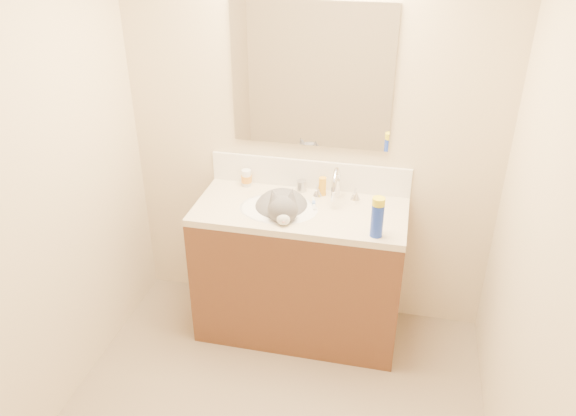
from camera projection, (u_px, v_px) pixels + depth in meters
The scene contains 16 objects.
room_shell at pixel (248, 182), 2.03m from camera, with size 2.24×2.54×2.52m.
vanity_cabinet at pixel (300, 273), 3.38m from camera, with size 1.20×0.55×0.82m, color #58321E.
counter_slab at pixel (300, 211), 3.18m from camera, with size 1.20×0.55×0.04m, color beige.
basin at pixel (279, 219), 3.20m from camera, with size 0.45×0.36×0.14m, color white.
faucet at pixel (336, 187), 3.21m from camera, with size 0.28×0.20×0.21m.
cat at pixel (282, 211), 3.18m from camera, with size 0.43×0.48×0.34m.
backsplash at pixel (309, 174), 3.35m from camera, with size 1.20×0.02×0.18m, color white.
mirror at pixel (311, 77), 3.07m from camera, with size 0.90×0.02×0.80m, color white.
pill_bottle at pixel (246, 178), 3.39m from camera, with size 0.06×0.06×0.10m, color white.
pill_label at pixel (247, 179), 3.40m from camera, with size 0.07×0.07×0.04m, color orange.
silver_jar at pixel (301, 186), 3.34m from camera, with size 0.06×0.06×0.07m, color #B7B7BC.
amber_bottle at pixel (322, 186), 3.29m from camera, with size 0.04×0.04×0.11m, color gold.
toothbrush at pixel (314, 204), 3.20m from camera, with size 0.02×0.14×0.01m, color white.
toothbrush_head at pixel (314, 203), 3.20m from camera, with size 0.02×0.03×0.02m, color #6D93E8.
spray_can at pixel (377, 221), 2.86m from camera, with size 0.07×0.07×0.18m, color #1A37BC.
spray_cap at pixel (379, 202), 2.81m from camera, with size 0.07×0.07×0.04m, color yellow.
Camera 1 is at (0.54, -1.75, 2.38)m, focal length 35.00 mm.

